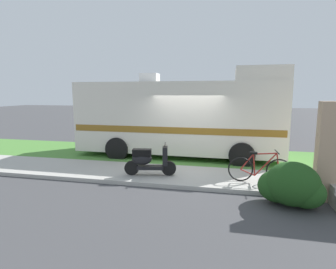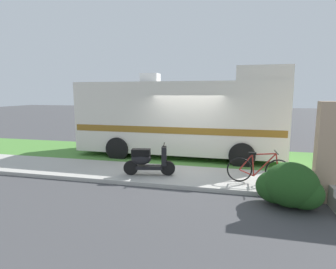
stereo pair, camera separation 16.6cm
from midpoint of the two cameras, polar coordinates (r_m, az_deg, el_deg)
The scene contains 8 objects.
ground_plane at distance 9.50m, azimuth 3.22°, elevation -6.98°, with size 80.00×80.00×0.00m, color #424244.
sidewalk at distance 8.35m, azimuth 1.90°, elevation -8.79°, with size 24.00×2.00×0.12m.
grass_strip at distance 10.93m, azimuth 4.48°, elevation -4.66°, with size 24.00×3.40×0.08m.
motorhome_rv at distance 10.76m, azimuth 2.40°, elevation 3.88°, with size 7.96×2.56×3.49m.
scooter at distance 8.15m, azimuth -4.80°, elevation -5.48°, with size 1.55×0.59×0.97m.
bicycle at distance 7.89m, azimuth 18.28°, elevation -6.94°, with size 1.71×0.52×0.90m.
pickup_truck_near at distance 15.39m, azimuth 6.94°, elevation 2.68°, with size 5.47×2.27×1.77m.
bush_by_porch at distance 6.84m, azimuth 24.07°, elevation -9.95°, with size 1.44×1.08×1.02m.
Camera 1 is at (1.35, -9.05, 2.60)m, focal length 28.73 mm.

